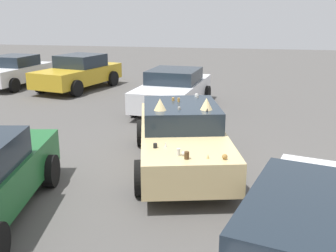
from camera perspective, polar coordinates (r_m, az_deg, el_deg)
The scene contains 6 objects.
ground_plane at distance 9.10m, azimuth 1.86°, elevation -5.56°, with size 60.00×60.00×0.00m, color #514F4C.
art_car_decorated at distance 8.90m, azimuth 1.88°, elevation -1.29°, with size 4.98×2.88×1.62m.
parked_sedan_row_back_far at distance 19.82m, azimuth -20.99°, elevation 7.28°, with size 4.05×2.24×1.40m.
parked_sedan_behind_right at distance 18.29m, azimuth -12.55°, elevation 7.44°, with size 4.71×2.81×1.50m.
parked_sedan_row_back_center at distance 14.19m, azimuth 0.80°, elevation 5.23°, with size 4.69×2.35×1.39m.
parked_sedan_near_right at distance 5.28m, azimuth 20.81°, elevation -15.11°, with size 4.79×2.79×1.38m.
Camera 1 is at (-8.36, -1.38, 3.34)m, focal length 42.96 mm.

